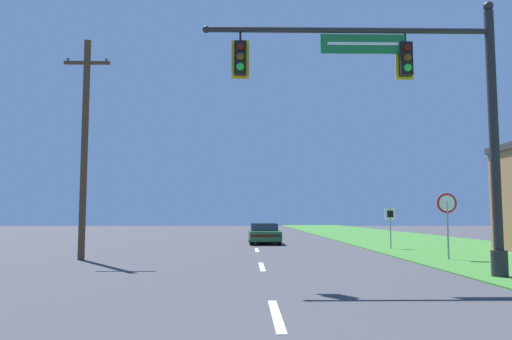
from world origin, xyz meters
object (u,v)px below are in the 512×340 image
signal_mast (423,108)px  stop_sign (447,211)px  car_ahead (264,233)px  utility_pole_near (85,144)px  route_sign_post (390,219)px

signal_mast → stop_sign: size_ratio=3.35×
car_ahead → utility_pole_near: 13.89m
signal_mast → route_sign_post: bearing=78.5°
route_sign_post → utility_pole_near: (-13.59, -5.77, 2.94)m
car_ahead → route_sign_post: size_ratio=2.27×
signal_mast → car_ahead: 17.77m
route_sign_post → utility_pole_near: size_ratio=0.24×
signal_mast → utility_pole_near: bearing=152.9°
stop_sign → utility_pole_near: bearing=178.3°
stop_sign → utility_pole_near: 14.24m
car_ahead → route_sign_post: (6.20, -5.34, 0.92)m
car_ahead → route_sign_post: 8.23m
signal_mast → utility_pole_near: (-11.25, 5.75, -0.23)m
signal_mast → stop_sign: 6.62m
utility_pole_near → signal_mast: bearing=-27.1°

